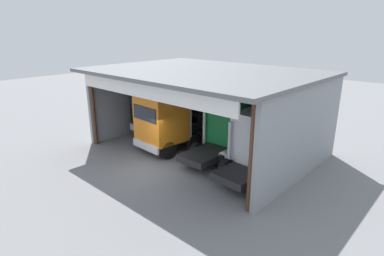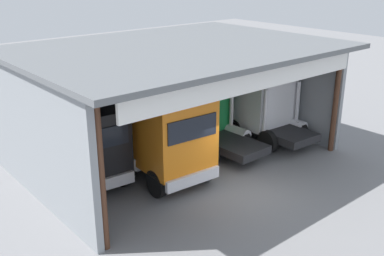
% 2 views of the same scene
% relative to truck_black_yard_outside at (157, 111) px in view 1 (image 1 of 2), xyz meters
% --- Properties ---
extents(ground_plane, '(80.00, 80.00, 0.00)m').
position_rel_truck_black_yard_outside_xyz_m(ground_plane, '(4.37, -4.17, -1.71)').
color(ground_plane, slate).
rests_on(ground_plane, ground).
extents(workshop_shed, '(12.94, 9.73, 5.00)m').
position_rel_truck_black_yard_outside_xyz_m(workshop_shed, '(4.37, 0.94, 1.75)').
color(workshop_shed, gray).
rests_on(workshop_shed, ground).
extents(truck_black_yard_outside, '(2.77, 4.74, 3.27)m').
position_rel_truck_black_yard_outside_xyz_m(truck_black_yard_outside, '(0.00, 0.00, 0.00)').
color(truck_black_yard_outside, black).
rests_on(truck_black_yard_outside, ground).
extents(truck_orange_center_right_bay, '(2.73, 4.63, 3.55)m').
position_rel_truck_black_yard_outside_xyz_m(truck_orange_center_right_bay, '(2.69, -1.77, 0.17)').
color(truck_orange_center_right_bay, orange).
rests_on(truck_orange_center_right_bay, ground).
extents(truck_green_right_bay, '(2.59, 5.23, 3.62)m').
position_rel_truck_black_yard_outside_xyz_m(truck_green_right_bay, '(6.06, 0.30, 0.16)').
color(truck_green_right_bay, '#197F3D').
rests_on(truck_green_right_bay, ground).
extents(truck_white_center_bay, '(2.67, 4.43, 3.38)m').
position_rel_truck_black_yard_outside_xyz_m(truck_white_center_bay, '(8.99, -1.00, 0.09)').
color(truck_white_center_bay, white).
rests_on(truck_white_center_bay, ground).
extents(oil_drum, '(0.58, 0.58, 0.85)m').
position_rel_truck_black_yard_outside_xyz_m(oil_drum, '(2.96, 3.85, -1.29)').
color(oil_drum, '#194CB2').
rests_on(oil_drum, ground).
extents(tool_cart, '(0.90, 0.60, 1.00)m').
position_rel_truck_black_yard_outside_xyz_m(tool_cart, '(3.18, 2.73, -1.21)').
color(tool_cart, '#1E59A5').
rests_on(tool_cart, ground).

